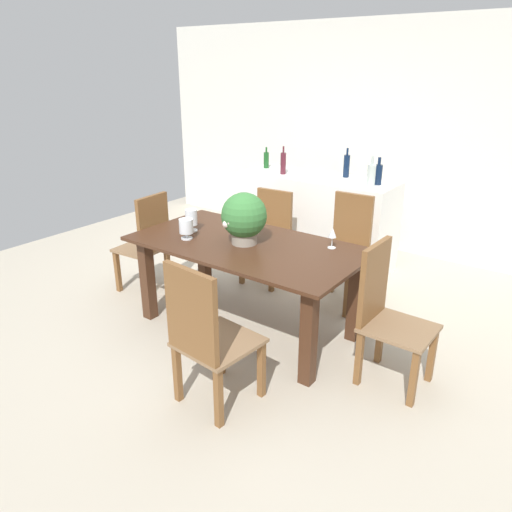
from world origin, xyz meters
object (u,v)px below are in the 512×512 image
crystal_vase_left (186,227)px  wine_bottle_amber (371,175)px  chair_far_left (270,232)px  chair_near_right (205,333)px  chair_far_right (347,246)px  chair_foot_end (386,310)px  dining_table (247,260)px  wine_bottle_dark (347,166)px  chair_head_end (148,240)px  wine_bottle_tall (378,174)px  wine_bottle_green (283,163)px  crystal_vase_center_near (191,218)px  kitchen_counter (316,220)px  wine_glass (332,234)px  flower_centerpiece (244,217)px  wine_bottle_clear (266,160)px

crystal_vase_left → wine_bottle_amber: bearing=65.6°
chair_far_left → chair_near_right: (0.85, -1.93, 0.04)m
chair_far_right → wine_bottle_amber: (-0.07, 0.60, 0.55)m
chair_foot_end → dining_table: bearing=91.4°
dining_table → wine_bottle_dark: bearing=91.4°
chair_near_right → chair_head_end: (-1.62, 0.98, -0.02)m
dining_table → wine_bottle_tall: (0.37, 1.69, 0.46)m
wine_bottle_amber → wine_bottle_green: 1.02m
wine_bottle_tall → wine_bottle_green: bearing=-172.0°
dining_table → wine_bottle_dark: (-0.04, 1.82, 0.48)m
chair_near_right → chair_foot_end: chair_near_right is taller
chair_foot_end → wine_bottle_green: wine_bottle_green is taller
chair_foot_end → crystal_vase_center_near: (-1.76, -0.04, 0.34)m
chair_head_end → wine_bottle_tall: 2.37m
chair_far_left → wine_bottle_green: 0.87m
chair_head_end → crystal_vase_center_near: size_ratio=5.13×
chair_near_right → crystal_vase_left: bearing=-36.1°
kitchen_counter → wine_bottle_green: wine_bottle_green is taller
wine_bottle_dark → wine_bottle_tall: size_ratio=1.13×
crystal_vase_left → dining_table: bearing=24.2°
wine_glass → wine_bottle_dark: wine_bottle_dark is taller
flower_centerpiece → kitchen_counter: 1.78m
chair_near_right → chair_head_end: 1.90m
flower_centerpiece → chair_near_right: bearing=-65.9°
chair_near_right → chair_foot_end: size_ratio=1.01×
wine_bottle_clear → chair_far_right: bearing=-27.3°
wine_bottle_dark → wine_bottle_amber: bearing=-31.7°
wine_bottle_tall → chair_near_right: bearing=-89.0°
chair_far_right → wine_bottle_dark: bearing=115.8°
dining_table → wine_glass: wine_glass is taller
chair_far_left → wine_bottle_tall: 1.23m
chair_far_left → wine_bottle_clear: wine_bottle_clear is taller
chair_foot_end → wine_glass: 0.75m
wine_bottle_dark → wine_bottle_clear: 0.98m
chair_far_left → chair_far_right: size_ratio=0.92×
chair_near_right → flower_centerpiece: bearing=-60.8°
chair_near_right → chair_far_right: 1.95m
crystal_vase_center_near → crystal_vase_left: bearing=-58.7°
crystal_vase_left → wine_bottle_dark: bearing=78.3°
chair_far_right → wine_bottle_green: wine_bottle_green is taller
wine_bottle_dark → wine_bottle_green: 0.68m
chair_near_right → wine_bottle_tall: wine_bottle_tall is taller
flower_centerpiece → wine_glass: (0.62, 0.32, -0.10)m
chair_far_right → wine_glass: bearing=-77.6°
crystal_vase_center_near → wine_bottle_green: 1.60m
chair_head_end → flower_centerpiece: (1.19, -0.02, 0.45)m
dining_table → kitchen_counter: kitchen_counter is taller
flower_centerpiece → crystal_vase_center_near: size_ratio=2.15×
chair_foot_end → crystal_vase_left: size_ratio=5.90×
chair_near_right → chair_far_right: (0.00, 1.95, -0.01)m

